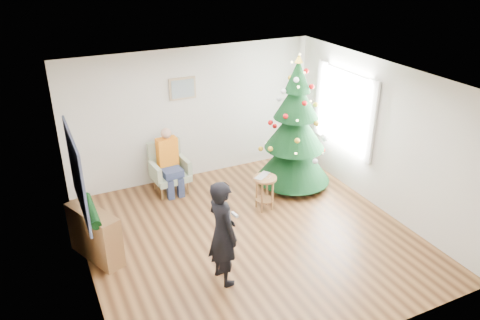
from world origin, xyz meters
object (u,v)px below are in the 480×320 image
stool (264,193)px  console (95,235)px  christmas_tree (295,130)px  standing_man (223,233)px  armchair (169,174)px

stool → console: 2.95m
christmas_tree → console: 4.03m
standing_man → console: standing_man is taller
christmas_tree → console: christmas_tree is taller
console → standing_man: bearing=-64.1°
standing_man → christmas_tree: bearing=-57.0°
christmas_tree → stool: (-0.94, -0.57, -0.84)m
standing_man → console: size_ratio=1.56×
christmas_tree → stool: christmas_tree is taller
christmas_tree → console: bearing=-169.4°
stool → console: (-2.95, -0.16, 0.08)m
stool → standing_man: bearing=-134.7°
christmas_tree → stool: 1.38m
armchair → christmas_tree: bearing=-24.4°
stool → console: size_ratio=0.63×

